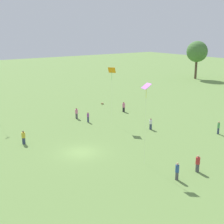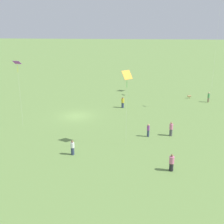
{
  "view_description": "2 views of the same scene",
  "coord_description": "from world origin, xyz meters",
  "px_view_note": "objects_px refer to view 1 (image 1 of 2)",
  "views": [
    {
      "loc": [
        29.84,
        -16.91,
        13.99
      ],
      "look_at": [
        -0.5,
        4.88,
        4.04
      ],
      "focal_mm": 50.0,
      "sensor_mm": 36.0,
      "label": 1
    },
    {
      "loc": [
        -7.57,
        42.55,
        14.91
      ],
      "look_at": [
        -5.71,
        9.53,
        3.89
      ],
      "focal_mm": 50.0,
      "sensor_mm": 36.0,
      "label": 2
    }
  ],
  "objects_px": {
    "person_0": "(218,128)",
    "person_5": "(198,164)",
    "person_2": "(124,107)",
    "kite_1": "(112,72)",
    "person_7": "(88,117)",
    "picnic_bag_0": "(102,104)",
    "person_4": "(24,138)",
    "person_8": "(177,171)",
    "kite_5": "(146,89)",
    "person_1": "(151,124)",
    "person_3": "(77,113)"
  },
  "relations": [
    {
      "from": "person_1",
      "to": "person_3",
      "type": "xyz_separation_m",
      "value": [
        -11.14,
        -5.89,
        0.07
      ]
    },
    {
      "from": "kite_1",
      "to": "person_0",
      "type": "bearing_deg",
      "value": -139.27
    },
    {
      "from": "person_1",
      "to": "picnic_bag_0",
      "type": "relative_size",
      "value": 3.58
    },
    {
      "from": "person_7",
      "to": "kite_5",
      "type": "xyz_separation_m",
      "value": [
        16.61,
        -3.07,
        7.31
      ]
    },
    {
      "from": "kite_1",
      "to": "person_8",
      "type": "bearing_deg",
      "value": 168.3
    },
    {
      "from": "person_4",
      "to": "kite_1",
      "type": "distance_m",
      "value": 15.86
    },
    {
      "from": "person_4",
      "to": "kite_5",
      "type": "xyz_separation_m",
      "value": [
        13.23,
        8.45,
        7.3
      ]
    },
    {
      "from": "kite_1",
      "to": "person_1",
      "type": "bearing_deg",
      "value": -148.24
    },
    {
      "from": "person_5",
      "to": "person_8",
      "type": "bearing_deg",
      "value": 170.47
    },
    {
      "from": "person_1",
      "to": "picnic_bag_0",
      "type": "distance_m",
      "value": 17.2
    },
    {
      "from": "person_0",
      "to": "person_1",
      "type": "xyz_separation_m",
      "value": [
        -6.95,
        -6.15,
        -0.12
      ]
    },
    {
      "from": "person_3",
      "to": "person_4",
      "type": "distance_m",
      "value": 12.69
    },
    {
      "from": "person_0",
      "to": "person_5",
      "type": "height_order",
      "value": "person_0"
    },
    {
      "from": "person_1",
      "to": "person_8",
      "type": "height_order",
      "value": "person_8"
    },
    {
      "from": "person_5",
      "to": "person_0",
      "type": "bearing_deg",
      "value": 17.86
    },
    {
      "from": "person_0",
      "to": "person_1",
      "type": "distance_m",
      "value": 9.28
    },
    {
      "from": "kite_1",
      "to": "person_5",
      "type": "bearing_deg",
      "value": 176.99
    },
    {
      "from": "person_5",
      "to": "kite_5",
      "type": "distance_m",
      "value": 9.15
    },
    {
      "from": "person_4",
      "to": "picnic_bag_0",
      "type": "bearing_deg",
      "value": -55.49
    },
    {
      "from": "person_2",
      "to": "person_5",
      "type": "height_order",
      "value": "person_5"
    },
    {
      "from": "kite_5",
      "to": "picnic_bag_0",
      "type": "distance_m",
      "value": 28.84
    },
    {
      "from": "kite_5",
      "to": "kite_1",
      "type": "bearing_deg",
      "value": -148.21
    },
    {
      "from": "person_0",
      "to": "kite_1",
      "type": "xyz_separation_m",
      "value": [
        -12.62,
        -8.97,
        7.04
      ]
    },
    {
      "from": "person_7",
      "to": "kite_1",
      "type": "relative_size",
      "value": 0.19
    },
    {
      "from": "person_3",
      "to": "person_5",
      "type": "distance_m",
      "value": 24.14
    },
    {
      "from": "person_1",
      "to": "person_5",
      "type": "relative_size",
      "value": 0.91
    },
    {
      "from": "person_0",
      "to": "kite_5",
      "type": "distance_m",
      "value": 16.4
    },
    {
      "from": "person_1",
      "to": "picnic_bag_0",
      "type": "bearing_deg",
      "value": 94.36
    },
    {
      "from": "person_2",
      "to": "kite_5",
      "type": "distance_m",
      "value": 22.85
    },
    {
      "from": "person_4",
      "to": "kite_5",
      "type": "bearing_deg",
      "value": -143.86
    },
    {
      "from": "person_8",
      "to": "kite_1",
      "type": "bearing_deg",
      "value": 178.93
    },
    {
      "from": "person_5",
      "to": "picnic_bag_0",
      "type": "xyz_separation_m",
      "value": [
        -29.92,
        8.56,
        -0.73
      ]
    },
    {
      "from": "person_3",
      "to": "person_8",
      "type": "distance_m",
      "value": 24.28
    },
    {
      "from": "person_7",
      "to": "kite_1",
      "type": "height_order",
      "value": "kite_1"
    },
    {
      "from": "person_7",
      "to": "person_1",
      "type": "bearing_deg",
      "value": -117.22
    },
    {
      "from": "person_7",
      "to": "person_2",
      "type": "bearing_deg",
      "value": -48.39
    },
    {
      "from": "person_2",
      "to": "person_5",
      "type": "relative_size",
      "value": 0.97
    },
    {
      "from": "person_5",
      "to": "picnic_bag_0",
      "type": "distance_m",
      "value": 31.13
    },
    {
      "from": "kite_1",
      "to": "picnic_bag_0",
      "type": "relative_size",
      "value": 18.75
    },
    {
      "from": "person_4",
      "to": "person_8",
      "type": "relative_size",
      "value": 0.98
    },
    {
      "from": "person_0",
      "to": "picnic_bag_0",
      "type": "height_order",
      "value": "person_0"
    },
    {
      "from": "person_8",
      "to": "kite_5",
      "type": "xyz_separation_m",
      "value": [
        -4.72,
        0.02,
        7.26
      ]
    },
    {
      "from": "person_1",
      "to": "kite_5",
      "type": "distance_m",
      "value": 13.96
    },
    {
      "from": "person_2",
      "to": "kite_1",
      "type": "height_order",
      "value": "kite_1"
    },
    {
      "from": "kite_1",
      "to": "kite_5",
      "type": "height_order",
      "value": "kite_5"
    },
    {
      "from": "person_3",
      "to": "person_5",
      "type": "bearing_deg",
      "value": -99.96
    },
    {
      "from": "person_1",
      "to": "kite_1",
      "type": "relative_size",
      "value": 0.19
    },
    {
      "from": "person_5",
      "to": "kite_5",
      "type": "bearing_deg",
      "value": 112.64
    },
    {
      "from": "person_2",
      "to": "person_7",
      "type": "distance_m",
      "value": 8.55
    },
    {
      "from": "person_4",
      "to": "person_8",
      "type": "height_order",
      "value": "person_8"
    }
  ]
}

